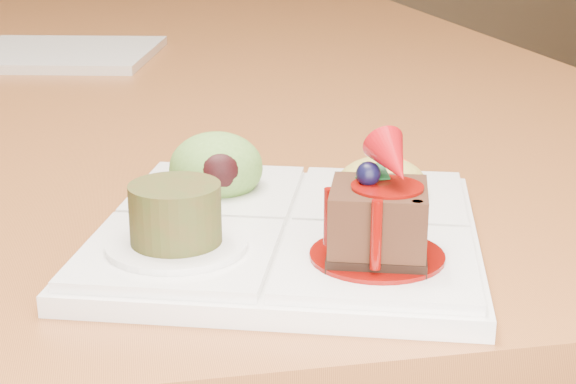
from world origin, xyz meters
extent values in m
cube|color=#955526|center=(0.00, 0.00, 0.73)|extent=(1.00, 1.80, 0.04)
cylinder|color=#955526|center=(0.44, 0.84, 0.35)|extent=(0.06, 0.06, 0.71)
cylinder|color=black|center=(0.36, -0.04, 0.22)|extent=(0.04, 0.04, 0.45)
cube|color=silver|center=(0.02, -0.75, 0.76)|extent=(0.29, 0.29, 0.01)
cube|color=silver|center=(0.06, -0.82, 0.77)|extent=(0.14, 0.14, 0.01)
cube|color=silver|center=(-0.05, -0.79, 0.77)|extent=(0.14, 0.14, 0.01)
cube|color=silver|center=(-0.01, -0.68, 0.77)|extent=(0.14, 0.14, 0.01)
cube|color=silver|center=(0.09, -0.71, 0.77)|extent=(0.14, 0.14, 0.01)
cylinder|color=#620603|center=(0.06, -0.82, 0.77)|extent=(0.07, 0.07, 0.00)
cube|color=black|center=(0.06, -0.82, 0.77)|extent=(0.07, 0.07, 0.01)
cube|color=#371E0F|center=(0.06, -0.82, 0.79)|extent=(0.06, 0.06, 0.03)
cylinder|color=#620603|center=(0.06, -0.82, 0.81)|extent=(0.04, 0.04, 0.00)
sphere|color=black|center=(0.06, -0.82, 0.82)|extent=(0.01, 0.01, 0.01)
cone|color=maroon|center=(0.07, -0.83, 0.82)|extent=(0.03, 0.04, 0.03)
cube|color=#11471D|center=(0.06, -0.81, 0.81)|extent=(0.01, 0.01, 0.01)
cube|color=#11471D|center=(0.06, -0.81, 0.81)|extent=(0.01, 0.02, 0.01)
cylinder|color=#620603|center=(0.05, -0.85, 0.79)|extent=(0.01, 0.01, 0.04)
cylinder|color=#620603|center=(0.07, -0.85, 0.79)|extent=(0.01, 0.01, 0.03)
cylinder|color=#620603|center=(0.03, -0.82, 0.79)|extent=(0.01, 0.01, 0.03)
cylinder|color=silver|center=(-0.05, -0.79, 0.77)|extent=(0.08, 0.08, 0.00)
cylinder|color=#3F2C12|center=(-0.05, -0.79, 0.79)|extent=(0.05, 0.05, 0.03)
cylinder|color=#441E0E|center=(-0.05, -0.79, 0.80)|extent=(0.04, 0.04, 0.00)
ellipsoid|color=#62923B|center=(-0.01, -0.68, 0.78)|extent=(0.06, 0.06, 0.05)
ellipsoid|color=black|center=(-0.01, -0.70, 0.78)|extent=(0.03, 0.02, 0.03)
ellipsoid|color=gold|center=(0.09, -0.71, 0.77)|extent=(0.06, 0.06, 0.04)
cube|color=red|center=(0.11, -0.71, 0.78)|extent=(0.02, 0.02, 0.01)
cube|color=#4F6E18|center=(0.10, -0.70, 0.78)|extent=(0.02, 0.02, 0.01)
cube|color=red|center=(0.08, -0.70, 0.78)|extent=(0.02, 0.02, 0.01)
cube|color=#4F6E18|center=(0.08, -0.72, 0.78)|extent=(0.02, 0.02, 0.01)
cube|color=red|center=(0.09, -0.73, 0.78)|extent=(0.02, 0.02, 0.01)
cube|color=#4F6E18|center=(0.10, -0.72, 0.78)|extent=(0.01, 0.02, 0.01)
cube|color=silver|center=(-0.15, -0.03, 0.76)|extent=(0.30, 0.30, 0.01)
camera|label=1|loc=(-0.07, -1.25, 0.95)|focal=55.00mm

